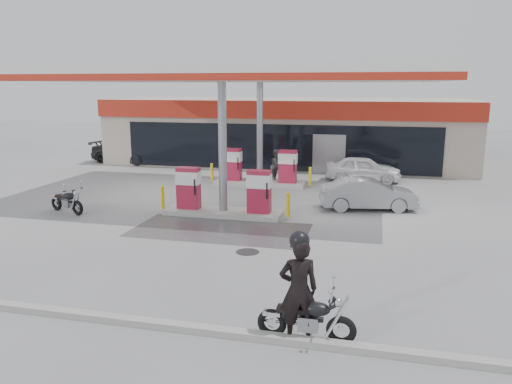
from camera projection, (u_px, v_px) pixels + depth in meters
ground at (206, 229)px, 17.18m from camera, size 90.00×90.00×0.00m
wet_patch at (220, 230)px, 17.06m from camera, size 6.00×3.00×0.00m
drain_cover at (248, 252)px, 14.81m from camera, size 0.70×0.70×0.01m
kerb at (96, 317)px, 10.52m from camera, size 28.00×0.25×0.15m
store_building at (289, 131)px, 31.89m from camera, size 22.00×8.22×4.00m
canopy at (243, 75)px, 20.82m from camera, size 16.00×10.02×5.51m
pump_island_near at (223, 197)px, 18.93m from camera, size 5.14×1.30×1.78m
pump_island_far at (260, 171)px, 24.63m from camera, size 5.14×1.30×1.78m
main_motorcycle at (308, 320)px, 9.59m from camera, size 1.93×0.74×0.99m
biker_main at (299, 290)px, 9.51m from camera, size 0.87×0.71×2.07m
parked_motorcycle at (67, 202)px, 19.27m from camera, size 1.85×1.02×1.00m
sedan_white at (363, 169)px, 25.58m from camera, size 3.82×1.62×1.29m
attendant at (277, 166)px, 25.40m from camera, size 0.84×0.96×1.67m
hatchback_silver at (368, 194)px, 19.79m from camera, size 3.97×2.05×1.25m
parked_car_left at (125, 152)px, 31.73m from camera, size 4.79×2.52×1.33m
parked_car_right at (365, 166)px, 27.31m from camera, size 3.96×2.98×1.00m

